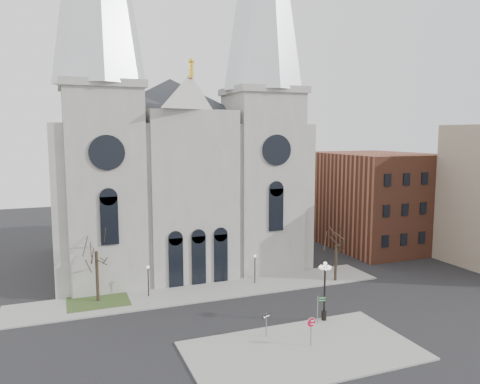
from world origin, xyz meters
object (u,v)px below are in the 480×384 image
object	(u,v)px
one_way_sign	(266,321)
street_name_sign	(318,307)
stop_sign	(311,325)
globe_lamp	(325,284)

from	to	relation	value
one_way_sign	street_name_sign	xyz separation A→B (m)	(5.46, 0.80, 0.10)
one_way_sign	stop_sign	bearing A→B (deg)	-69.76
globe_lamp	one_way_sign	world-z (taller)	globe_lamp
stop_sign	street_name_sign	world-z (taller)	street_name_sign
stop_sign	one_way_sign	bearing A→B (deg)	147.52
stop_sign	globe_lamp	bearing A→B (deg)	62.87
one_way_sign	street_name_sign	world-z (taller)	street_name_sign
stop_sign	one_way_sign	world-z (taller)	stop_sign
one_way_sign	street_name_sign	distance (m)	5.52
stop_sign	street_name_sign	xyz separation A→B (m)	(2.85, 3.66, -0.24)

